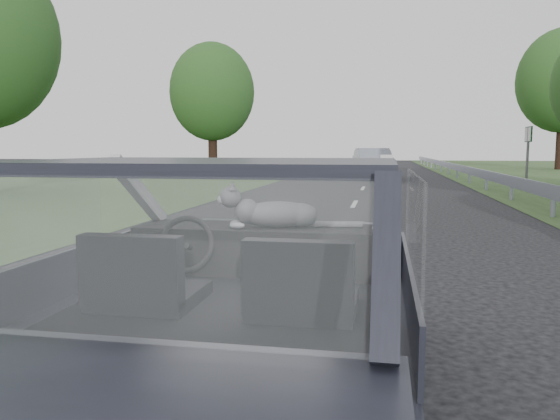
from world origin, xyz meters
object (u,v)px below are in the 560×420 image
at_px(subject_car, 236,293).
at_px(cat, 277,213).
at_px(other_car, 373,163).
at_px(highway_sign, 527,159).

xyz_separation_m(subject_car, cat, (0.11, 0.58, 0.37)).
bearing_deg(other_car, cat, -99.67).
height_order(cat, highway_sign, highway_sign).
bearing_deg(subject_car, highway_sign, 72.23).
relative_size(cat, other_car, 0.14).
distance_m(subject_car, highway_sign, 18.88).
relative_size(subject_car, cat, 6.17).
height_order(subject_car, cat, subject_car).
height_order(other_car, highway_sign, highway_sign).
distance_m(subject_car, other_car, 25.12).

